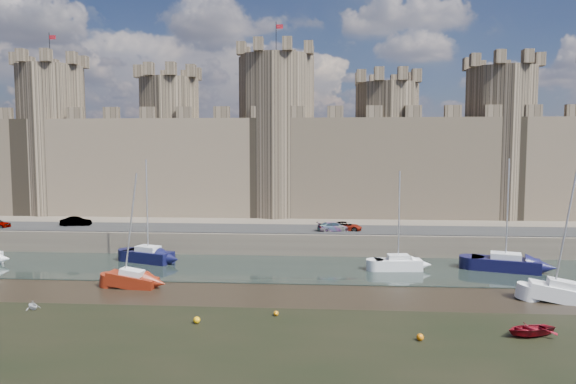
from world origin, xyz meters
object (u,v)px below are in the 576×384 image
at_px(car_2, 334,227).
at_px(sailboat_3, 506,263).
at_px(sailboat_1, 148,255).
at_px(sailboat_2, 398,263).
at_px(sailboat_5, 563,292).
at_px(car_3, 345,226).
at_px(sailboat_4, 132,279).
at_px(car_1, 76,222).

height_order(car_2, sailboat_3, sailboat_3).
height_order(sailboat_1, sailboat_2, sailboat_1).
distance_m(car_2, sailboat_2, 10.97).
relative_size(sailboat_1, sailboat_5, 1.01).
bearing_deg(sailboat_5, sailboat_1, 176.58).
bearing_deg(car_3, sailboat_1, 117.13).
bearing_deg(sailboat_4, car_3, 46.86).
distance_m(sailboat_1, sailboat_5, 39.66).
distance_m(sailboat_1, sailboat_4, 9.89).
distance_m(car_3, sailboat_1, 22.74).
bearing_deg(sailboat_1, sailboat_4, -58.49).
xyz_separation_m(car_1, car_3, (33.69, -1.30, -0.05)).
bearing_deg(sailboat_1, car_2, 39.29).
bearing_deg(sailboat_4, sailboat_2, 23.44).
height_order(sailboat_1, sailboat_3, sailboat_3).
bearing_deg(sailboat_3, sailboat_1, -164.55).
xyz_separation_m(sailboat_4, sailboat_5, (36.04, -1.70, 0.03)).
bearing_deg(sailboat_1, car_3, 39.39).
height_order(sailboat_2, sailboat_4, sailboat_4).
relative_size(sailboat_4, sailboat_5, 0.94).
height_order(car_1, sailboat_4, sailboat_4).
height_order(sailboat_3, sailboat_4, sailboat_3).
distance_m(car_1, car_2, 32.41).
bearing_deg(sailboat_2, car_1, 160.50).
bearing_deg(car_1, sailboat_4, -153.02).
distance_m(car_2, sailboat_4, 24.70).
bearing_deg(car_2, car_3, -83.55).
bearing_deg(car_2, sailboat_4, 118.34).
bearing_deg(sailboat_2, sailboat_5, -43.73).
xyz_separation_m(sailboat_2, sailboat_4, (-24.35, -7.93, -0.06)).
relative_size(car_1, sailboat_5, 0.34).
distance_m(car_1, sailboat_1, 15.29).
distance_m(sailboat_4, sailboat_5, 36.08).
bearing_deg(sailboat_2, car_2, 121.40).
xyz_separation_m(car_3, sailboat_4, (-19.42, -17.16, -2.30)).
bearing_deg(sailboat_4, sailboat_5, 2.70).
distance_m(car_2, sailboat_1, 21.33).
relative_size(car_2, sailboat_5, 0.37).
xyz_separation_m(car_1, sailboat_2, (38.62, -10.53, -2.30)).
height_order(sailboat_3, sailboat_5, sailboat_3).
bearing_deg(sailboat_1, sailboat_3, 18.28).
bearing_deg(sailboat_5, car_1, 171.44).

